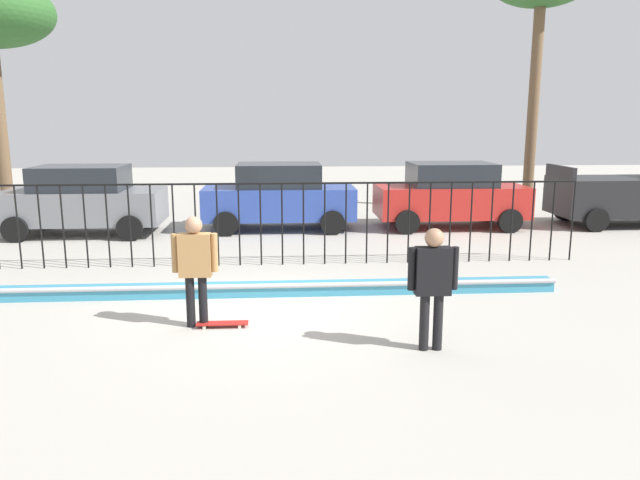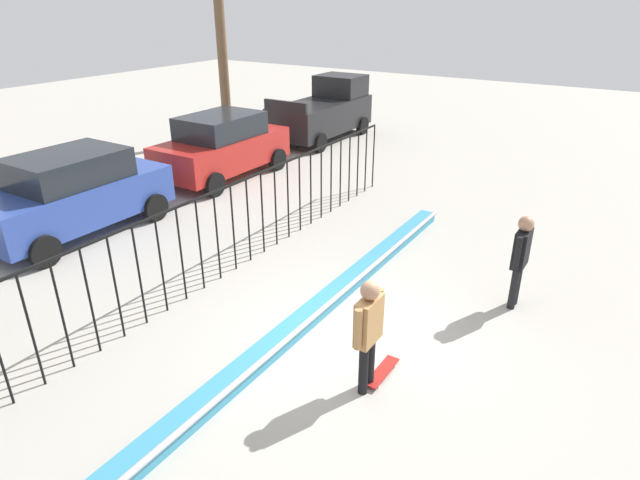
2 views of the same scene
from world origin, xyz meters
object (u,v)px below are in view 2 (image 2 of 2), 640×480
(skateboard, at_px, (382,372))
(parked_car_red, at_px, (222,146))
(skateboarder, at_px, (368,327))
(camera_operator, at_px, (521,254))
(parked_car_blue, at_px, (73,193))
(pickup_truck, at_px, (324,111))

(skateboard, bearing_deg, parked_car_red, 59.24)
(skateboarder, relative_size, camera_operator, 1.00)
(parked_car_blue, height_order, pickup_truck, pickup_truck)
(skateboarder, height_order, skateboard, skateboarder)
(pickup_truck, bearing_deg, parked_car_red, -175.74)
(pickup_truck, bearing_deg, skateboarder, -141.39)
(skateboarder, xyz_separation_m, parked_car_blue, (1.29, 8.27, -0.07))
(camera_operator, distance_m, parked_car_blue, 9.69)
(skateboard, relative_size, parked_car_red, 0.19)
(skateboard, bearing_deg, skateboarder, 174.99)
(parked_car_blue, bearing_deg, parked_car_red, 0.19)
(parked_car_red, distance_m, pickup_truck, 5.79)
(skateboard, xyz_separation_m, parked_car_red, (5.91, 8.29, 0.91))
(parked_car_blue, xyz_separation_m, pickup_truck, (10.79, -0.06, 0.06))
(skateboard, height_order, camera_operator, camera_operator)
(parked_car_red, height_order, pickup_truck, pickup_truck)
(skateboarder, distance_m, pickup_truck, 14.60)
(parked_car_red, bearing_deg, skateboard, -127.48)
(skateboard, bearing_deg, camera_operator, -15.83)
(skateboard, bearing_deg, pickup_truck, 39.99)
(skateboard, height_order, parked_car_red, parked_car_red)
(skateboarder, distance_m, skateboard, 1.06)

